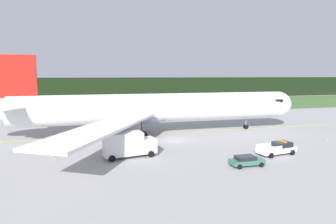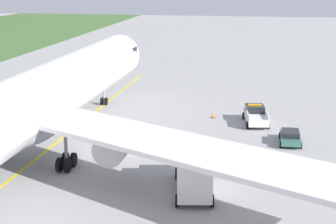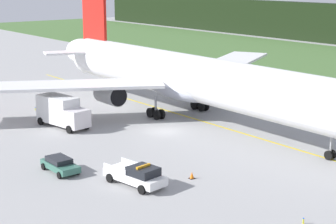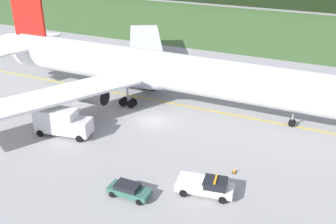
# 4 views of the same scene
# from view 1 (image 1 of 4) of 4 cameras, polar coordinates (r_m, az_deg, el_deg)

# --- Properties ---
(ground) EXTENTS (320.00, 320.00, 0.00)m
(ground) POSITION_cam_1_polar(r_m,az_deg,el_deg) (48.51, 1.09, -5.83)
(ground) COLOR #979797
(grass_verge) EXTENTS (320.00, 47.72, 0.04)m
(grass_verge) POSITION_cam_1_polar(r_m,az_deg,el_deg) (104.63, -7.37, 1.33)
(grass_verge) COLOR #426532
(grass_verge) RESTS_ON ground
(distant_tree_line) EXTENTS (288.00, 4.73, 10.09)m
(distant_tree_line) POSITION_cam_1_polar(r_m,az_deg,el_deg) (133.62, -8.97, 4.80)
(distant_tree_line) COLOR black
(distant_tree_line) RESTS_ON ground
(taxiway_centerline_main) EXTENTS (81.66, 0.31, 0.01)m
(taxiway_centerline_main) POSITION_cam_1_polar(r_m,az_deg,el_deg) (54.17, -2.55, -4.41)
(taxiway_centerline_main) COLOR yellow
(taxiway_centerline_main) RESTS_ON ground
(airliner) EXTENTS (61.12, 53.65, 14.61)m
(airliner) POSITION_cam_1_polar(r_m,az_deg,el_deg) (53.22, -3.41, 0.69)
(airliner) COLOR white
(airliner) RESTS_ON ground
(ops_pickup_truck) EXTENTS (5.95, 3.05, 1.94)m
(ops_pickup_truck) POSITION_cam_1_polar(r_m,az_deg,el_deg) (42.88, 21.50, -6.91)
(ops_pickup_truck) COLOR white
(ops_pickup_truck) RESTS_ON ground
(catering_truck) EXTENTS (7.44, 3.66, 3.66)m
(catering_truck) POSITION_cam_1_polar(r_m,az_deg,el_deg) (38.76, -8.15, -6.52)
(catering_truck) COLOR silver
(catering_truck) RESTS_ON ground
(staff_car) EXTENTS (4.27, 2.06, 1.30)m
(staff_car) POSITION_cam_1_polar(r_m,az_deg,el_deg) (36.46, 15.73, -9.51)
(staff_car) COLOR #326253
(staff_car) RESTS_ON ground
(apron_cone) EXTENTS (0.48, 0.48, 0.60)m
(apron_cone) POSITION_cam_1_polar(r_m,az_deg,el_deg) (47.58, 19.67, -6.18)
(apron_cone) COLOR black
(apron_cone) RESTS_ON ground
(taxiway_edge_light_east) EXTENTS (0.12, 0.12, 0.48)m
(taxiway_edge_light_east) POSITION_cam_1_polar(r_m,az_deg,el_deg) (55.14, 29.73, -4.93)
(taxiway_edge_light_east) COLOR yellow
(taxiway_edge_light_east) RESTS_ON ground
(taxiway_edge_light_west) EXTENTS (0.12, 0.12, 0.44)m
(taxiway_edge_light_west) POSITION_cam_1_polar(r_m,az_deg,el_deg) (40.38, -22.02, -8.80)
(taxiway_edge_light_west) COLOR yellow
(taxiway_edge_light_west) RESTS_ON ground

